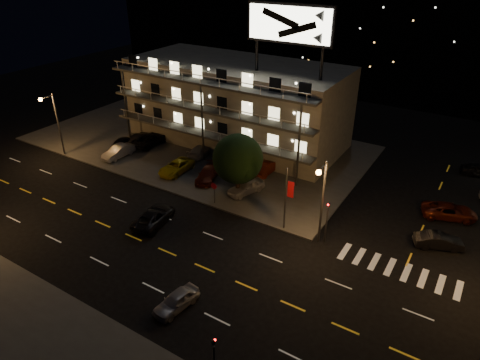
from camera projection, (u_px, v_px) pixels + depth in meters
The scene contains 26 objects.
ground at pixel (185, 260), 36.02m from camera, with size 140.00×140.00×0.00m, color black.
curb_nw at pixel (196, 143), 57.40m from camera, with size 44.00×24.00×0.15m, color #3D3E3B.
motel at pixel (237, 102), 55.89m from camera, with size 28.00×13.80×18.10m.
hill_backdrop at pixel (375, 15), 84.54m from camera, with size 120.00×25.00×24.00m.
streetlight_nw at pixel (54, 119), 51.66m from camera, with size 0.44×1.92×8.00m.
streetlight_nc at pixel (322, 196), 35.61m from camera, with size 0.44×1.92×8.00m.
signal_nw at pixel (327, 218), 36.94m from camera, with size 0.20×0.27×4.60m.
signal_sw at pixel (214, 359), 24.27m from camera, with size 0.20×0.27×4.60m.
banner_north at pixel (286, 198), 38.28m from camera, with size 0.83×0.16×6.40m.
stop_sign at pixel (214, 190), 42.99m from camera, with size 0.91×0.11×2.61m.
tree at pixel (238, 160), 43.41m from camera, with size 5.37×5.17×6.76m.
lot_car_0 at pixel (119, 145), 54.96m from camera, with size 1.63×4.05×1.38m, color black.
lot_car_1 at pixel (118, 152), 53.08m from camera, with size 1.54×4.42×1.46m, color #99989E.
lot_car_2 at pixel (176, 167), 49.46m from camera, with size 2.22×4.81×1.34m, color gold.
lot_car_3 at pixel (208, 174), 47.92m from camera, with size 1.90×4.67×1.36m, color #53170B.
lot_car_4 at pixel (246, 187), 45.28m from camera, with size 1.71×4.24×1.44m, color #99989E.
lot_car_5 at pixel (140, 138), 57.01m from camera, with size 1.40×4.02×1.32m, color black.
lot_car_6 at pixel (150, 139), 56.47m from camera, with size 2.47×5.36×1.49m, color black.
lot_car_7 at pixel (201, 150), 53.55m from camera, with size 1.86×4.59×1.33m, color #99989E.
lot_car_8 at pixel (225, 157), 51.96m from camera, with size 1.52×3.78×1.29m, color black.
lot_car_9 at pixel (266, 167), 49.34m from camera, with size 1.60×4.60×1.52m, color #53170B.
side_car_0 at pixel (439, 241), 37.21m from camera, with size 1.44×4.13×1.36m, color black.
side_car_1 at pixel (449, 211), 41.37m from camera, with size 2.35×5.09×1.41m, color #53170B.
side_car_3 at pixel (479, 170), 49.16m from camera, with size 1.57×3.90×1.33m, color black.
road_car_east at pixel (176, 301), 30.94m from camera, with size 1.51×3.76×1.28m, color #99989E.
road_car_west at pixel (154, 217), 40.48m from camera, with size 2.35×5.10×1.42m, color black.
Camera 1 is at (18.95, -21.69, 23.11)m, focal length 32.00 mm.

